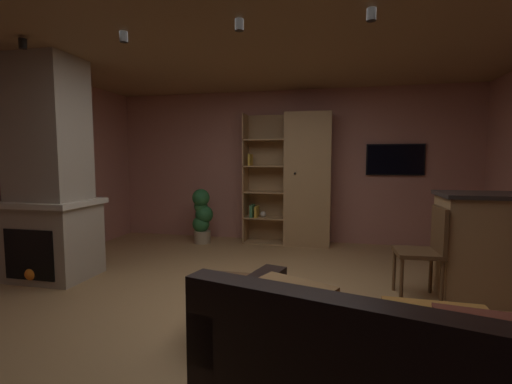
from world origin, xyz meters
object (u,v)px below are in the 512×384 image
Objects in this scene: dining_chair at (427,246)px; potted_floor_plant at (202,215)px; coffee_table at (242,295)px; table_book_2 at (234,278)px; table_book_1 at (245,281)px; wall_mounted_tv at (395,160)px; bookshelf_cabinet at (302,180)px; table_book_0 at (241,280)px; stone_fireplace at (49,181)px.

potted_floor_plant is (-3.01, 1.76, -0.07)m from dining_chair.
coffee_table is 5.68× the size of table_book_2.
coffee_table is 3.22m from potted_floor_plant.
table_book_1 is 3.82m from wall_mounted_tv.
coffee_table is 5.40× the size of table_book_1.
bookshelf_cabinet reaches higher than potted_floor_plant.
wall_mounted_tv reaches higher than coffee_table.
bookshelf_cabinet is 3.15m from table_book_0.
table_book_1 is 1.92m from dining_chair.
table_book_2 reaches higher than table_book_1.
table_book_1 is 0.14× the size of dining_chair.
potted_floor_plant reaches higher than coffee_table.
stone_fireplace is 21.10× the size of table_book_2.
potted_floor_plant is (-1.60, -0.26, -0.58)m from bookshelf_cabinet.
wall_mounted_tv is at bearing 64.60° from coffee_table.
wall_mounted_tv reaches higher than dining_chair.
bookshelf_cabinet is at bearing 124.80° from dining_chair.
table_book_1 is 0.14× the size of wall_mounted_tv.
potted_floor_plant is (-1.37, 2.89, -0.00)m from table_book_2.
stone_fireplace is 22.90× the size of table_book_0.
bookshelf_cabinet is 3.20m from table_book_1.
coffee_table is 0.78× the size of wall_mounted_tv.
stone_fireplace is 4.80m from wall_mounted_tv.
dining_chair is 1.06× the size of wall_mounted_tv.
wall_mounted_tv is (0.02, 2.24, 0.84)m from dining_chair.
stone_fireplace is at bearing 160.63° from coffee_table.
bookshelf_cabinet is at bearing 86.91° from coffee_table.
table_book_0 is at bearing -146.80° from dining_chair.
dining_chair is at bearing -30.31° from potted_floor_plant.
table_book_1 is (0.05, -0.06, 0.02)m from table_book_0.
dining_chair is at bearing -90.43° from wall_mounted_tv.
stone_fireplace is 2.68m from table_book_2.
table_book_1 is at bearing 8.62° from table_book_2.
table_book_2 is at bearing -145.56° from dining_chair.
potted_floor_plant is at bearing 61.87° from stone_fireplace.
table_book_0 is 3.15m from potted_floor_plant.
dining_chair reaches higher than table_book_1.
dining_chair reaches higher than table_book_2.
coffee_table is (-0.17, -3.15, -0.71)m from bookshelf_cabinet.
wall_mounted_tv is (3.03, 0.48, 0.91)m from potted_floor_plant.
table_book_1 is (2.52, -0.87, -0.69)m from stone_fireplace.
coffee_table is at bearing -70.01° from table_book_0.
dining_chair is (1.56, 1.11, 0.09)m from table_book_1.
wall_mounted_tv reaches higher than table_book_2.
potted_floor_plant reaches higher than table_book_2.
stone_fireplace is at bearing 160.92° from table_book_1.
table_book_1 is at bearing 22.72° from coffee_table.
bookshelf_cabinet is 2.43× the size of wall_mounted_tv.
stone_fireplace reaches higher than coffee_table.
stone_fireplace reaches higher than bookshelf_cabinet.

